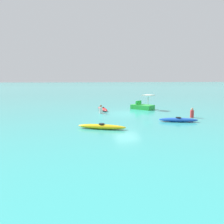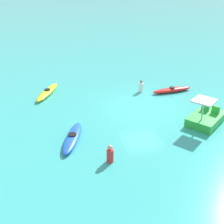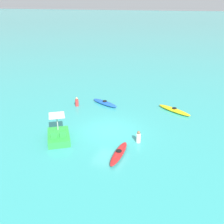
{
  "view_description": "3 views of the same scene",
  "coord_description": "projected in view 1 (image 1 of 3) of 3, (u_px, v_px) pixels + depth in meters",
  "views": [
    {
      "loc": [
        19.19,
        -7.12,
        3.33
      ],
      "look_at": [
        -0.08,
        -1.55,
        0.22
      ],
      "focal_mm": 33.2,
      "sensor_mm": 36.0,
      "label": 1
    },
    {
      "loc": [
        6.55,
        15.12,
        7.89
      ],
      "look_at": [
        2.25,
        0.59,
        0.29
      ],
      "focal_mm": 45.87,
      "sensor_mm": 36.0,
      "label": 2
    },
    {
      "loc": [
        -16.09,
        -6.61,
        9.1
      ],
      "look_at": [
        1.95,
        0.61,
        0.72
      ],
      "focal_mm": 41.01,
      "sensor_mm": 36.0,
      "label": 3
    }
  ],
  "objects": [
    {
      "name": "kayak_yellow",
      "position": [
        102.0,
        127.0,
        14.23
      ],
      "size": [
        2.13,
        3.29,
        0.37
      ],
      "color": "yellow",
      "rests_on": "ground_plane"
    },
    {
      "name": "kayak_red",
      "position": [
        103.0,
        109.0,
        22.93
      ],
      "size": [
        3.0,
        0.72,
        0.37
      ],
      "color": "red",
      "rests_on": "ground_plane"
    },
    {
      "name": "kayak_blue",
      "position": [
        178.0,
        120.0,
        16.66
      ],
      "size": [
        1.78,
        3.13,
        0.37
      ],
      "color": "blue",
      "rests_on": "ground_plane"
    },
    {
      "name": "person_by_kayaks",
      "position": [
        192.0,
        113.0,
        18.53
      ],
      "size": [
        0.45,
        0.45,
        0.88
      ],
      "color": "red",
      "rests_on": "ground_plane"
    },
    {
      "name": "ground_plane",
      "position": [
        127.0,
        114.0,
        20.68
      ],
      "size": [
        600.0,
        600.0,
        0.0
      ],
      "primitive_type": "plane",
      "color": "#38ADA8"
    },
    {
      "name": "person_near_shore",
      "position": [
        101.0,
        110.0,
        20.72
      ],
      "size": [
        0.45,
        0.45,
        0.88
      ],
      "color": "silver",
      "rests_on": "ground_plane"
    },
    {
      "name": "pedal_boat_green",
      "position": [
        143.0,
        106.0,
        23.91
      ],
      "size": [
        2.83,
        2.61,
        1.68
      ],
      "color": "green",
      "rests_on": "ground_plane"
    }
  ]
}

